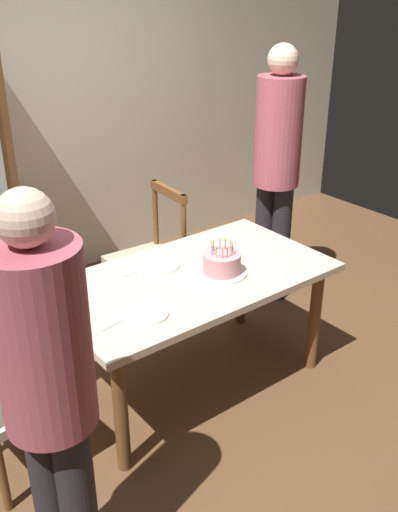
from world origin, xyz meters
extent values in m
plane|color=brown|center=(0.00, 0.00, 0.00)|extent=(6.40, 6.40, 0.00)
cube|color=beige|center=(0.00, 1.85, 1.30)|extent=(6.40, 0.10, 2.60)
cube|color=beige|center=(0.00, 0.00, 0.70)|extent=(1.55, 0.86, 0.04)
cylinder|color=brown|center=(-0.68, -0.33, 0.34)|extent=(0.07, 0.07, 0.68)
cylinder|color=brown|center=(0.68, -0.33, 0.34)|extent=(0.07, 0.07, 0.68)
cylinder|color=brown|center=(-0.68, 0.33, 0.34)|extent=(0.07, 0.07, 0.68)
cylinder|color=brown|center=(0.68, 0.33, 0.34)|extent=(0.07, 0.07, 0.68)
cylinder|color=silver|center=(0.14, -0.09, 0.73)|extent=(0.28, 0.28, 0.01)
cylinder|color=#D18C93|center=(0.14, -0.09, 0.79)|extent=(0.21, 0.21, 0.11)
cylinder|color=#D872CC|center=(0.20, -0.09, 0.87)|extent=(0.01, 0.01, 0.05)
sphere|color=#FFC64C|center=(0.20, -0.09, 0.91)|extent=(0.01, 0.01, 0.01)
cylinder|color=#E54C4C|center=(0.19, -0.06, 0.87)|extent=(0.01, 0.01, 0.05)
sphere|color=#FFC64C|center=(0.19, -0.06, 0.91)|extent=(0.01, 0.01, 0.01)
cylinder|color=#4C7FE5|center=(0.17, -0.04, 0.87)|extent=(0.01, 0.01, 0.05)
sphere|color=#FFC64C|center=(0.17, -0.04, 0.91)|extent=(0.01, 0.01, 0.01)
cylinder|color=#4C7FE5|center=(0.13, -0.03, 0.87)|extent=(0.01, 0.01, 0.05)
sphere|color=#FFC64C|center=(0.13, -0.03, 0.91)|extent=(0.01, 0.01, 0.01)
cylinder|color=#F2994C|center=(0.10, -0.04, 0.87)|extent=(0.01, 0.01, 0.05)
sphere|color=#FFC64C|center=(0.10, -0.04, 0.91)|extent=(0.01, 0.01, 0.01)
cylinder|color=#D872CC|center=(0.08, -0.07, 0.87)|extent=(0.01, 0.01, 0.05)
sphere|color=#FFC64C|center=(0.08, -0.07, 0.91)|extent=(0.01, 0.01, 0.01)
cylinder|color=yellow|center=(0.08, -0.11, 0.87)|extent=(0.01, 0.01, 0.05)
sphere|color=#FFC64C|center=(0.08, -0.11, 0.91)|extent=(0.01, 0.01, 0.01)
cylinder|color=#E54C4C|center=(0.10, -0.14, 0.87)|extent=(0.01, 0.01, 0.05)
sphere|color=#FFC64C|center=(0.10, -0.14, 0.91)|extent=(0.01, 0.01, 0.01)
cylinder|color=#E54C4C|center=(0.13, -0.15, 0.87)|extent=(0.01, 0.01, 0.05)
sphere|color=#FFC64C|center=(0.13, -0.15, 0.91)|extent=(0.01, 0.01, 0.01)
cylinder|color=#E54C4C|center=(0.16, -0.14, 0.87)|extent=(0.01, 0.01, 0.05)
sphere|color=#FFC64C|center=(0.16, -0.14, 0.91)|extent=(0.01, 0.01, 0.01)
cylinder|color=#E54C4C|center=(0.19, -0.12, 0.87)|extent=(0.01, 0.01, 0.05)
sphere|color=#FFC64C|center=(0.19, -0.12, 0.91)|extent=(0.01, 0.01, 0.01)
cylinder|color=white|center=(-0.43, -0.19, 0.73)|extent=(0.22, 0.22, 0.01)
cylinder|color=white|center=(-0.08, 0.19, 0.73)|extent=(0.22, 0.22, 0.01)
cube|color=silver|center=(-0.59, -0.17, 0.73)|extent=(0.18, 0.05, 0.01)
cube|color=silver|center=(-0.24, 0.21, 0.73)|extent=(0.18, 0.02, 0.01)
cube|color=tan|center=(0.17, 0.75, 0.45)|extent=(0.46, 0.46, 0.05)
cylinder|color=brown|center=(0.01, 0.93, 0.21)|extent=(0.04, 0.04, 0.42)
cylinder|color=brown|center=(-0.01, 0.59, 0.21)|extent=(0.04, 0.04, 0.42)
cylinder|color=brown|center=(0.35, 0.91, 0.21)|extent=(0.04, 0.04, 0.42)
cylinder|color=brown|center=(0.33, 0.57, 0.21)|extent=(0.04, 0.04, 0.42)
cylinder|color=brown|center=(0.38, 0.92, 0.70)|extent=(0.04, 0.04, 0.50)
cylinder|color=brown|center=(0.36, 0.56, 0.70)|extent=(0.04, 0.04, 0.50)
cube|color=brown|center=(0.37, 0.74, 0.92)|extent=(0.06, 0.40, 0.06)
cube|color=beige|center=(-1.08, -0.03, 0.45)|extent=(0.48, 0.48, 0.05)
cylinder|color=brown|center=(-0.89, -0.18, 0.21)|extent=(0.04, 0.04, 0.42)
cylinder|color=brown|center=(-0.92, 0.16, 0.21)|extent=(0.04, 0.04, 0.42)
cylinder|color=brown|center=(-1.23, -0.22, 0.21)|extent=(0.04, 0.04, 0.42)
cylinder|color=#262328|center=(-1.10, -0.74, 0.40)|extent=(0.14, 0.14, 0.80)
cylinder|color=#262328|center=(-1.16, -0.63, 0.40)|extent=(0.14, 0.14, 0.80)
cylinder|color=#A54C59|center=(-1.13, -0.69, 1.13)|extent=(0.32, 0.32, 0.67)
sphere|color=beige|center=(-1.13, -0.69, 1.56)|extent=(0.18, 0.18, 0.18)
cylinder|color=#262328|center=(1.09, 0.55, 0.44)|extent=(0.14, 0.14, 0.88)
cylinder|color=#262328|center=(1.14, 0.43, 0.44)|extent=(0.14, 0.14, 0.88)
cylinder|color=#A54C59|center=(1.11, 0.49, 1.25)|extent=(0.32, 0.32, 0.74)
sphere|color=beige|center=(1.11, 0.49, 1.72)|extent=(0.20, 0.20, 0.20)
camera|label=1|loc=(-1.68, -2.23, 2.19)|focal=40.29mm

